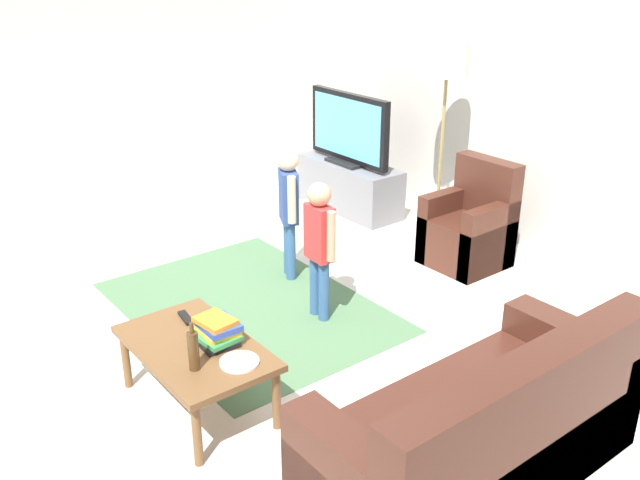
% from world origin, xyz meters
% --- Properties ---
extents(ground, '(7.80, 7.80, 0.00)m').
position_xyz_m(ground, '(0.00, 0.00, 0.00)').
color(ground, beige).
extents(wall_back, '(6.00, 0.12, 2.70)m').
position_xyz_m(wall_back, '(0.00, 3.00, 1.35)').
color(wall_back, silver).
rests_on(wall_back, ground).
extents(wall_left, '(0.12, 6.00, 2.70)m').
position_xyz_m(wall_left, '(-3.00, 0.00, 1.35)').
color(wall_left, silver).
rests_on(wall_left, ground).
extents(area_rug, '(2.20, 1.60, 0.01)m').
position_xyz_m(area_rug, '(-0.52, 0.31, 0.00)').
color(area_rug, '#4C724C').
rests_on(area_rug, ground).
extents(tv_stand, '(1.20, 0.44, 0.50)m').
position_xyz_m(tv_stand, '(-1.69, 2.30, 0.24)').
color(tv_stand, slate).
rests_on(tv_stand, ground).
extents(tv, '(1.10, 0.28, 0.71)m').
position_xyz_m(tv, '(-1.69, 2.28, 0.85)').
color(tv, black).
rests_on(tv, tv_stand).
extents(couch, '(0.80, 1.80, 0.86)m').
position_xyz_m(couch, '(1.81, 0.24, 0.29)').
color(couch, '#472319').
rests_on(couch, ground).
extents(armchair, '(0.60, 0.60, 0.90)m').
position_xyz_m(armchair, '(-0.03, 2.26, 0.30)').
color(armchair, '#472319').
rests_on(armchair, ground).
extents(floor_lamp, '(0.36, 0.36, 1.78)m').
position_xyz_m(floor_lamp, '(-0.60, 2.45, 1.54)').
color(floor_lamp, '#262626').
rests_on(floor_lamp, ground).
extents(child_near_tv, '(0.33, 0.22, 1.08)m').
position_xyz_m(child_near_tv, '(-0.76, 0.88, 0.65)').
color(child_near_tv, '#33598C').
rests_on(child_near_tv, ground).
extents(child_center, '(0.35, 0.17, 1.04)m').
position_xyz_m(child_center, '(-0.07, 0.65, 0.63)').
color(child_center, '#33598C').
rests_on(child_center, ground).
extents(coffee_table, '(1.00, 0.60, 0.42)m').
position_xyz_m(coffee_table, '(0.35, -0.58, 0.37)').
color(coffee_table, brown).
rests_on(coffee_table, ground).
extents(book_stack, '(0.29, 0.24, 0.16)m').
position_xyz_m(book_stack, '(0.40, -0.46, 0.49)').
color(book_stack, black).
rests_on(book_stack, coffee_table).
extents(bottle, '(0.06, 0.06, 0.28)m').
position_xyz_m(bottle, '(0.57, -0.70, 0.54)').
color(bottle, '#4C3319').
rests_on(bottle, coffee_table).
extents(tv_remote, '(0.18, 0.07, 0.02)m').
position_xyz_m(tv_remote, '(0.05, -0.48, 0.43)').
color(tv_remote, black).
rests_on(tv_remote, coffee_table).
extents(plate, '(0.22, 0.22, 0.02)m').
position_xyz_m(plate, '(0.67, -0.48, 0.43)').
color(plate, white).
rests_on(plate, coffee_table).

